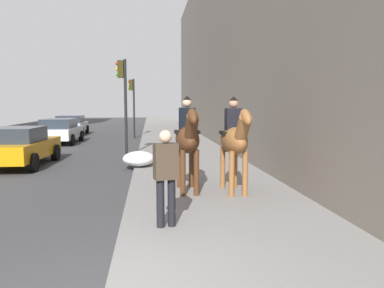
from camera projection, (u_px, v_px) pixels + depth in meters
name	position (u px, v px, depth m)	size (l,w,h in m)	color
mounted_horse_near	(188.00, 138.00, 8.85)	(2.15, 0.61, 2.35)	#4C2B16
mounted_horse_far	(235.00, 139.00, 8.77)	(2.15, 0.61, 2.33)	brown
pedestrian_greeting	(166.00, 172.00, 6.34)	(0.33, 0.44, 1.70)	black
car_near_lane	(71.00, 125.00, 27.04)	(4.00, 2.16, 1.44)	silver
car_mid_lane	(18.00, 146.00, 13.34)	(4.24, 2.19, 1.44)	orange
car_far_lane	(60.00, 130.00, 21.12)	(4.19, 2.08, 1.44)	silver
traffic_light_near_curb	(123.00, 93.00, 15.08)	(0.20, 0.44, 4.09)	black
traffic_light_far_curb	(133.00, 99.00, 24.25)	(0.20, 0.44, 3.92)	black
snow_pile_far	(139.00, 159.00, 12.80)	(1.44, 1.11, 0.50)	white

